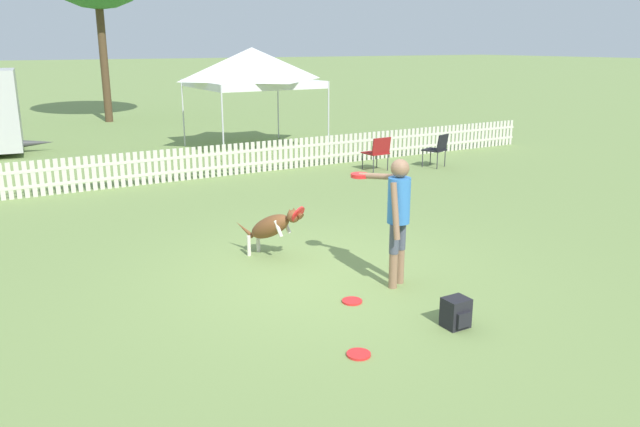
# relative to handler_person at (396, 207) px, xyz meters

# --- Properties ---
(ground_plane) EXTENTS (240.00, 240.00, 0.00)m
(ground_plane) POSITION_rel_handler_person_xyz_m (-0.64, 0.74, -1.02)
(ground_plane) COLOR olive
(handler_person) EXTENTS (0.41, 1.09, 1.64)m
(handler_person) POSITION_rel_handler_person_xyz_m (0.00, 0.00, 0.00)
(handler_person) COLOR #8C664C
(handler_person) RESTS_ON ground_plane
(leaping_dog) EXTENTS (0.69, 1.14, 0.84)m
(leaping_dog) POSITION_rel_handler_person_xyz_m (-0.89, 1.71, -0.55)
(leaping_dog) COLOR brown
(leaping_dog) RESTS_ON ground_plane
(frisbee_near_handler) EXTENTS (0.24, 0.24, 0.02)m
(frisbee_near_handler) POSITION_rel_handler_person_xyz_m (-1.44, -1.35, -1.01)
(frisbee_near_handler) COLOR red
(frisbee_near_handler) RESTS_ON ground_plane
(frisbee_near_dog) EXTENTS (0.24, 0.24, 0.02)m
(frisbee_near_dog) POSITION_rel_handler_person_xyz_m (-0.77, -0.21, -1.01)
(frisbee_near_dog) COLOR red
(frisbee_near_dog) RESTS_ON ground_plane
(backpack_on_grass) EXTENTS (0.27, 0.27, 0.33)m
(backpack_on_grass) POSITION_rel_handler_person_xyz_m (-0.17, -1.34, -0.86)
(backpack_on_grass) COLOR black
(backpack_on_grass) RESTS_ON ground_plane
(picket_fence) EXTENTS (21.36, 0.04, 0.74)m
(picket_fence) POSITION_rel_handler_person_xyz_m (-0.64, 7.45, -0.65)
(picket_fence) COLOR beige
(picket_fence) RESTS_ON ground_plane
(folding_chair_blue_left) EXTENTS (0.63, 0.64, 0.83)m
(folding_chair_blue_left) POSITION_rel_handler_person_xyz_m (5.64, 5.77, -0.52)
(folding_chair_blue_left) COLOR #333338
(folding_chair_blue_left) RESTS_ON ground_plane
(folding_chair_center) EXTENTS (0.53, 0.55, 0.82)m
(folding_chair_center) POSITION_rel_handler_person_xyz_m (4.10, 6.15, -0.53)
(folding_chair_center) COLOR #333338
(folding_chair_center) RESTS_ON ground_plane
(canopy_tent_main) EXTENTS (3.19, 3.19, 2.88)m
(canopy_tent_main) POSITION_rel_handler_person_xyz_m (2.86, 10.60, 1.31)
(canopy_tent_main) COLOR silver
(canopy_tent_main) RESTS_ON ground_plane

